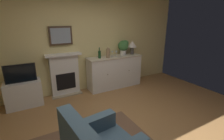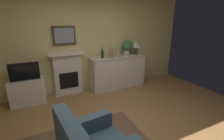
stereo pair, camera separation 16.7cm
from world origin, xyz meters
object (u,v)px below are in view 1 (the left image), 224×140
Objects in this scene: tv_cabinet at (24,94)px; potted_plant_small at (124,46)px; sideboard_cabinet at (115,72)px; wine_bottle at (99,54)px; vase_decorative at (108,53)px; framed_picture at (61,36)px; table_lamp at (132,45)px; tv_set at (20,73)px; fireplace_unit at (65,74)px; wine_glass_center at (116,52)px; wine_glass_left at (112,52)px.

potted_plant_small is (2.68, 0.03, 0.88)m from tv_cabinet.
wine_bottle is at bearing -179.19° from sideboard_cabinet.
framed_picture is at bearing 166.66° from vase_decorative.
table_lamp is 0.53× the size of tv_cabinet.
framed_picture is 1.25m from tv_set.
table_lamp is at bearing 3.44° from vase_decorative.
tv_set is at bearing -169.23° from fireplace_unit.
wine_glass_center is (1.42, -0.22, 0.49)m from fireplace_unit.
framed_picture is at bearing 173.59° from table_lamp.
sideboard_cabinet is at bearing -180.00° from table_lamp.
vase_decorative is 0.38× the size of tv_cabinet.
sideboard_cabinet is at bearing 2.64° from wine_glass_left.
sideboard_cabinet is 9.69× the size of wine_glass_center.
tv_set is at bearing -179.95° from wine_bottle.
wine_glass_left is (1.31, -0.18, 0.49)m from fireplace_unit.
table_lamp is 3.09m from tv_cabinet.
fireplace_unit is 3.91× the size of vase_decorative.
table_lamp reaches higher than tv_set.
fireplace_unit is 1.41m from wine_glass_left.
table_lamp is at bearing 0.31° from wine_glass_left.
table_lamp reaches higher than tv_cabinet.
wine_bottle is at bearing -176.25° from potted_plant_small.
table_lamp is at bearing 0.16° from tv_set.
potted_plant_small reaches higher than table_lamp.
wine_glass_center reaches higher than tv_set.
table_lamp reaches higher than wine_bottle.
fireplace_unit is 2.00× the size of framed_picture.
tv_cabinet is at bearing 179.71° from table_lamp.
tv_set is at bearing 178.87° from vase_decorative.
fireplace_unit is 6.67× the size of wine_glass_center.
table_lamp is 1.08m from wine_bottle.
potted_plant_small reaches higher than wine_bottle.
fireplace_unit is at bearing 168.62° from wine_bottle.
sideboard_cabinet is 9.69× the size of wine_glass_left.
potted_plant_small is at bearing 0.65° from tv_cabinet.
wine_glass_left is 2.40m from tv_cabinet.
fireplace_unit is 1.02m from tv_set.
table_lamp is 0.28m from potted_plant_small.
sideboard_cabinet is 0.73m from wine_bottle.
table_lamp is 0.84m from vase_decorative.
tv_cabinet is 0.50m from tv_set.
tv_set is at bearing -179.80° from sideboard_cabinet.
potted_plant_small is (0.40, 0.05, 0.13)m from wine_glass_left.
potted_plant_small reaches higher than tv_set.
wine_bottle is 0.50m from wine_glass_center.
vase_decorative is at bearing -11.19° from fireplace_unit.
wine_glass_left is at bearing 16.47° from vase_decorative.
sideboard_cabinet is 4.00× the size of table_lamp.
tv_cabinet is (-2.96, 0.02, -0.90)m from table_lamp.
wine_bottle is 0.24m from vase_decorative.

